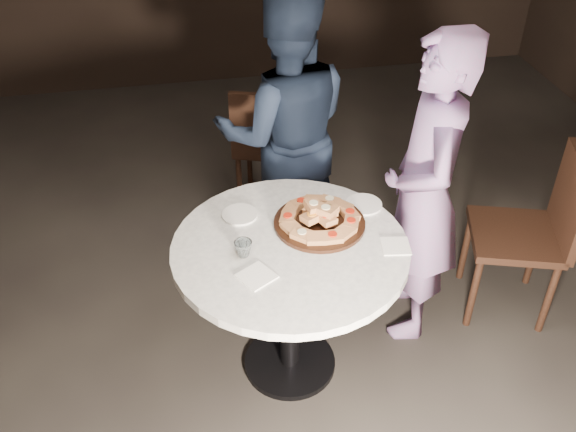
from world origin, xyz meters
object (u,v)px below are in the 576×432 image
(chair_far, at_px, (267,140))
(focaccia_pile, at_px, (320,216))
(chair_right, at_px, (538,226))
(diner_teal, at_px, (424,194))
(diner_navy, at_px, (285,133))
(table, at_px, (290,270))
(serving_board, at_px, (319,223))
(water_glass, at_px, (243,249))

(chair_far, bearing_deg, focaccia_pile, 110.24)
(focaccia_pile, relative_size, chair_right, 0.39)
(chair_right, xyz_separation_m, diner_teal, (-0.67, 0.03, 0.28))
(diner_navy, relative_size, diner_teal, 1.00)
(table, xyz_separation_m, chair_right, (1.39, 0.20, -0.09))
(table, bearing_deg, focaccia_pile, 36.68)
(chair_far, distance_m, diner_navy, 0.57)
(table, distance_m, diner_navy, 0.99)
(table, xyz_separation_m, chair_far, (0.13, 1.44, -0.13))
(chair_far, distance_m, diner_teal, 1.38)
(table, bearing_deg, serving_board, 36.78)
(serving_board, relative_size, chair_far, 0.47)
(table, relative_size, serving_board, 3.33)
(water_glass, relative_size, chair_right, 0.08)
(serving_board, distance_m, diner_teal, 0.57)
(diner_navy, height_order, diner_teal, diner_teal)
(chair_right, bearing_deg, diner_teal, -75.18)
(table, bearing_deg, diner_teal, 17.51)
(chair_far, relative_size, diner_navy, 0.55)
(focaccia_pile, relative_size, diner_navy, 0.23)
(table, relative_size, chair_right, 1.45)
(diner_navy, bearing_deg, water_glass, 73.89)
(serving_board, xyz_separation_m, diner_navy, (-0.01, 0.84, 0.02))
(chair_right, height_order, diner_navy, diner_navy)
(water_glass, bearing_deg, serving_board, 21.71)
(chair_right, distance_m, diner_teal, 0.72)
(focaccia_pile, distance_m, diner_teal, 0.57)
(table, bearing_deg, chair_right, 8.07)
(focaccia_pile, xyz_separation_m, diner_navy, (-0.01, 0.84, -0.02))
(focaccia_pile, distance_m, chair_right, 1.26)
(table, bearing_deg, diner_navy, 80.57)
(chair_far, relative_size, chair_right, 0.93)
(serving_board, height_order, water_glass, water_glass)
(table, height_order, water_glass, water_glass)
(focaccia_pile, distance_m, diner_navy, 0.84)
(chair_right, bearing_deg, serving_board, -69.09)
(water_glass, bearing_deg, focaccia_pile, 21.75)
(chair_right, height_order, diner_teal, diner_teal)
(chair_far, bearing_deg, serving_board, 110.14)
(serving_board, distance_m, chair_right, 1.25)
(serving_board, distance_m, water_glass, 0.41)
(water_glass, xyz_separation_m, diner_teal, (0.94, 0.26, -0.00))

